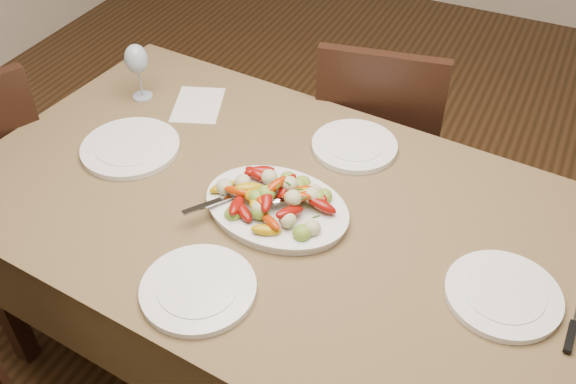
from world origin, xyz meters
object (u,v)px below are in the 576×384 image
at_px(plate_right, 503,295).
at_px(wine_glass, 138,70).
at_px(plate_far, 354,146).
at_px(plate_near, 198,289).
at_px(chair_far, 380,141).
at_px(serving_platter, 277,209).
at_px(plate_left, 131,148).
at_px(dining_table, 288,299).

distance_m(plate_right, wine_glass, 1.31).
height_order(plate_far, plate_near, same).
xyz_separation_m(chair_far, serving_platter, (-0.04, -0.79, 0.30)).
xyz_separation_m(serving_platter, plate_left, (-0.52, 0.05, -0.00)).
xyz_separation_m(serving_platter, plate_far, (0.09, 0.35, -0.00)).
bearing_deg(chair_far, dining_table, 78.05).
bearing_deg(chair_far, plate_right, 113.92).
xyz_separation_m(plate_right, wine_glass, (-1.26, 0.34, 0.09)).
bearing_deg(chair_far, plate_near, 75.07).
bearing_deg(plate_near, plate_right, 24.28).
distance_m(serving_platter, plate_right, 0.61).
xyz_separation_m(plate_left, plate_near, (0.47, -0.38, 0.00)).
bearing_deg(plate_right, plate_left, 175.63).
distance_m(plate_left, plate_right, 1.13).
relative_size(plate_left, plate_right, 1.09).
bearing_deg(chair_far, wine_glass, 24.10).
height_order(dining_table, plate_left, plate_left).
relative_size(plate_far, wine_glass, 1.26).
relative_size(plate_near, wine_glass, 1.35).
xyz_separation_m(plate_left, wine_glass, (-0.14, 0.26, 0.09)).
distance_m(serving_platter, wine_glass, 0.73).
distance_m(plate_left, plate_far, 0.67).
distance_m(chair_far, plate_left, 0.97).
distance_m(plate_left, plate_near, 0.61).
xyz_separation_m(dining_table, plate_near, (-0.07, -0.35, 0.39)).
relative_size(dining_table, wine_glass, 8.98).
xyz_separation_m(plate_far, wine_glass, (-0.74, -0.04, 0.09)).
bearing_deg(serving_platter, plate_far, 76.40).
bearing_deg(wine_glass, serving_platter, -25.38).
bearing_deg(serving_platter, plate_near, -97.77).
bearing_deg(wine_glass, plate_left, -61.67).
bearing_deg(plate_near, serving_platter, 82.23).
distance_m(plate_left, wine_glass, 0.31).
bearing_deg(plate_right, serving_platter, 177.02).
relative_size(plate_left, wine_glass, 1.44).
relative_size(dining_table, plate_far, 7.16).
bearing_deg(dining_table, serving_platter, -132.05).
bearing_deg(wine_glass, plate_right, -15.18).
relative_size(plate_left, plate_far, 1.14).
relative_size(plate_right, plate_far, 1.05).
height_order(serving_platter, plate_right, serving_platter).
height_order(serving_platter, plate_far, serving_platter).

